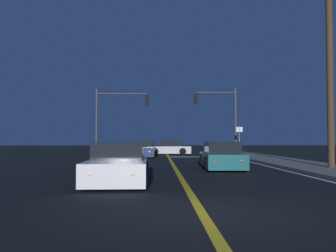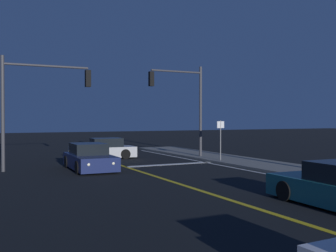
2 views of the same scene
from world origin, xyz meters
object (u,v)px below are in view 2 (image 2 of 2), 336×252
object	(u,v)px
car_parked_curb_silver	(104,150)
traffic_signal_far_left	(37,94)
street_sign_corner	(221,134)
car_distant_tail_navy	(89,158)
traffic_signal_near_right	(183,97)

from	to	relation	value
car_parked_curb_silver	traffic_signal_far_left	size ratio (longest dim) A/B	0.74
car_parked_curb_silver	street_sign_corner	distance (m)	7.79
car_parked_curb_silver	car_distant_tail_navy	size ratio (longest dim) A/B	0.95
car_distant_tail_navy	traffic_signal_far_left	world-z (taller)	traffic_signal_far_left
traffic_signal_far_left	traffic_signal_near_right	bearing A→B (deg)	8.65
street_sign_corner	traffic_signal_near_right	bearing A→B (deg)	109.67
car_parked_curb_silver	car_distant_tail_navy	world-z (taller)	same
traffic_signal_near_right	street_sign_corner	distance (m)	3.77
traffic_signal_near_right	traffic_signal_far_left	xyz separation A→B (m)	(-9.21, -1.40, -0.15)
street_sign_corner	car_distant_tail_navy	bearing A→B (deg)	177.85
car_parked_curb_silver	traffic_signal_near_right	distance (m)	6.22
traffic_signal_near_right	car_parked_curb_silver	bearing A→B (deg)	-29.92
traffic_signal_far_left	street_sign_corner	world-z (taller)	traffic_signal_far_left
car_parked_curb_silver	traffic_signal_near_right	world-z (taller)	traffic_signal_near_right
car_parked_curb_silver	car_distant_tail_navy	bearing A→B (deg)	158.58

